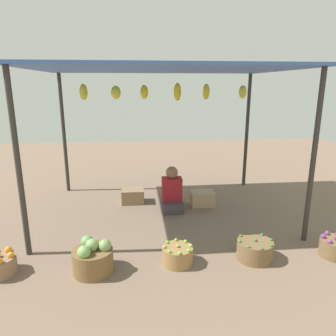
# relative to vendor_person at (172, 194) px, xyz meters

# --- Properties ---
(ground_plane) EXTENTS (14.00, 14.00, 0.00)m
(ground_plane) POSITION_rel_vendor_person_xyz_m (-0.14, -0.01, -0.30)
(ground_plane) COLOR #7E6552
(market_stall_structure) EXTENTS (4.06, 2.86, 2.39)m
(market_stall_structure) POSITION_rel_vendor_person_xyz_m (-0.14, -0.00, 1.95)
(market_stall_structure) COLOR #38332D
(market_stall_structure) RESTS_ON ground
(vendor_person) EXTENTS (0.36, 0.44, 0.78)m
(vendor_person) POSITION_rel_vendor_person_xyz_m (0.00, 0.00, 0.00)
(vendor_person) COLOR #423A42
(vendor_person) RESTS_ON ground
(basket_cabbages) EXTENTS (0.47, 0.47, 0.42)m
(basket_cabbages) POSITION_rel_vendor_person_xyz_m (-1.14, -1.79, -0.12)
(basket_cabbages) COLOR brown
(basket_cabbages) RESTS_ON ground
(basket_limes) EXTENTS (0.38, 0.38, 0.26)m
(basket_limes) POSITION_rel_vendor_person_xyz_m (-0.13, -1.72, -0.19)
(basket_limes) COLOR #9D7545
(basket_limes) RESTS_ON ground
(basket_green_chilies) EXTENTS (0.45, 0.45, 0.27)m
(basket_green_chilies) POSITION_rel_vendor_person_xyz_m (0.85, -1.71, -0.18)
(basket_green_chilies) COLOR brown
(basket_green_chilies) RESTS_ON ground
(basket_purple_onions) EXTENTS (0.39, 0.39, 0.28)m
(basket_purple_onions) POSITION_rel_vendor_person_xyz_m (1.90, -1.75, -0.18)
(basket_purple_onions) COLOR brown
(basket_purple_onions) RESTS_ON ground
(wooden_crate_near_vendor) EXTENTS (0.42, 0.33, 0.26)m
(wooden_crate_near_vendor) POSITION_rel_vendor_person_xyz_m (0.58, 0.17, -0.17)
(wooden_crate_near_vendor) COLOR tan
(wooden_crate_near_vendor) RESTS_ON ground
(wooden_crate_stacked_rear) EXTENTS (0.41, 0.34, 0.25)m
(wooden_crate_stacked_rear) POSITION_rel_vendor_person_xyz_m (-0.68, 0.43, -0.17)
(wooden_crate_stacked_rear) COLOR #8D714F
(wooden_crate_stacked_rear) RESTS_ON ground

